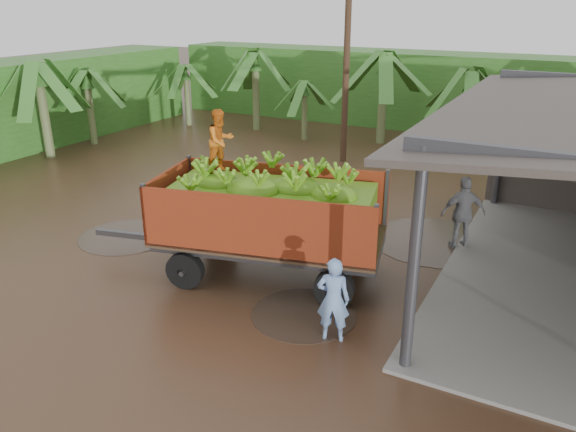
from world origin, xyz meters
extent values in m
plane|color=black|center=(0.00, 0.00, 0.00)|extent=(100.00, 100.00, 0.00)
cube|color=#2D661E|center=(-2.00, 16.00, 1.80)|extent=(22.00, 3.00, 3.60)
cube|color=#2D661E|center=(-14.00, 4.00, 1.80)|extent=(3.00, 18.00, 3.60)
cube|color=#47474C|center=(-1.93, -2.50, 0.61)|extent=(1.98, 0.59, 0.13)
imported|color=orange|center=(0.21, -1.69, 3.05)|extent=(0.73, 0.83, 1.42)
imported|color=#7499D3|center=(3.81, -3.45, 0.84)|extent=(0.71, 0.57, 1.69)
imported|color=slate|center=(5.05, 1.89, 0.96)|extent=(1.21, 0.97, 1.93)
cylinder|color=#47301E|center=(-0.84, 8.22, 3.94)|extent=(0.24, 0.24, 7.88)
camera|label=1|loc=(7.32, -11.89, 6.04)|focal=35.00mm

